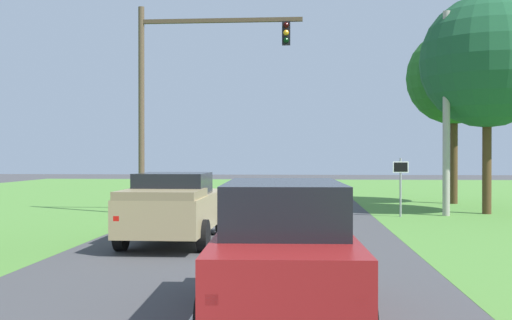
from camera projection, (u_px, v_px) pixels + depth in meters
name	position (u px, v px, depth m)	size (l,w,h in m)	color
ground_plane	(240.00, 250.00, 15.19)	(120.00, 120.00, 0.00)	#424244
red_suv_near	(284.00, 248.00, 8.79)	(2.27, 4.94, 1.99)	maroon
pickup_truck_lead	(175.00, 206.00, 16.53)	(2.31, 5.35, 1.90)	tan
traffic_light	(180.00, 80.00, 24.26)	(6.58, 0.40, 8.34)	brown
keep_moving_sign	(401.00, 179.00, 23.47)	(0.60, 0.09, 2.27)	gray
oak_tree_right	(487.00, 61.00, 24.60)	(5.39, 5.39, 8.90)	#4C351E
utility_pole_right	(446.00, 114.00, 23.83)	(0.28, 0.28, 8.04)	#9E998E
extra_tree_1	(454.00, 77.00, 29.80)	(4.63, 4.63, 8.55)	#4C351E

